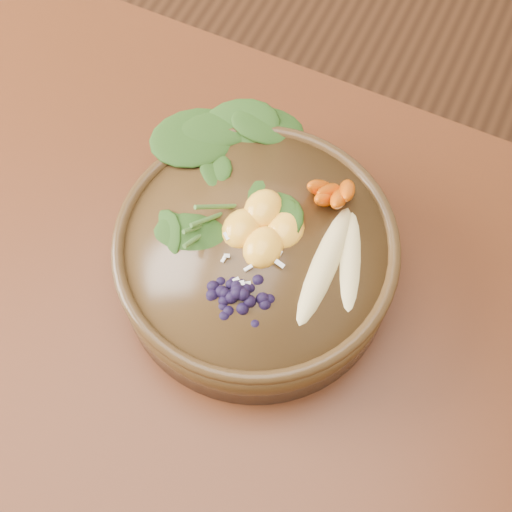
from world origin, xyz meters
TOP-DOWN VIEW (x-y plane):
  - ground at (0.00, 0.00)m, footprint 4.00×4.00m
  - dining_table at (0.00, 0.00)m, footprint 1.60×0.90m
  - stoneware_bowl at (0.26, 0.14)m, footprint 0.34×0.34m
  - kale_heap at (0.21, 0.20)m, footprint 0.22×0.20m
  - carrot_cluster at (0.31, 0.23)m, footprint 0.07×0.07m
  - banana_halves at (0.35, 0.16)m, footprint 0.08×0.18m
  - mandarin_cluster at (0.26, 0.16)m, footprint 0.10×0.11m
  - blueberry_pile at (0.28, 0.08)m, footprint 0.15×0.12m
  - coconut_flakes at (0.27, 0.12)m, footprint 0.11×0.09m

SIDE VIEW (x-z plane):
  - ground at x=0.00m, z-range 0.00..0.00m
  - dining_table at x=0.00m, z-range 0.28..1.03m
  - stoneware_bowl at x=0.26m, z-range 0.75..0.83m
  - coconut_flakes at x=0.27m, z-range 0.83..0.84m
  - banana_halves at x=0.35m, z-range 0.83..0.86m
  - mandarin_cluster at x=0.26m, z-range 0.83..0.87m
  - blueberry_pile at x=0.28m, z-range 0.83..0.87m
  - kale_heap at x=0.21m, z-range 0.83..0.88m
  - carrot_cluster at x=0.31m, z-range 0.83..0.92m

